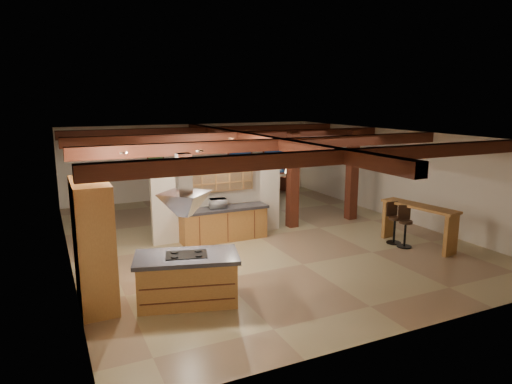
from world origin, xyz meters
TOP-DOWN VIEW (x-y plane):
  - ground at (0.00, 0.00)m, footprint 12.00×12.00m
  - room_walls at (0.00, 0.00)m, footprint 12.00×12.00m
  - ceiling_beams at (0.00, 0.00)m, footprint 10.00×12.00m
  - timber_posts at (2.50, 0.50)m, footprint 2.50×0.30m
  - partition_wall at (-1.00, 0.50)m, footprint 3.80×0.18m
  - pantry_cabinet at (-4.67, -2.60)m, footprint 0.67×1.60m
  - back_counter at (-1.00, 0.11)m, footprint 2.50×0.66m
  - upper_display_cabinet at (-1.00, 0.31)m, footprint 1.80×0.36m
  - range_hood at (-3.08, -3.30)m, footprint 1.10×1.10m
  - back_windows at (2.80, 5.93)m, footprint 2.70×0.07m
  - framed_art at (-1.50, 5.94)m, footprint 0.65×0.05m
  - recessed_cans at (-2.53, -1.93)m, footprint 3.16×2.46m
  - kitchen_island at (-3.08, -3.30)m, footprint 2.17×1.53m
  - dining_table at (0.13, 3.08)m, footprint 2.19×1.52m
  - sofa at (2.10, 5.50)m, footprint 2.26×1.39m
  - microwave at (-1.16, 0.11)m, footprint 0.49×0.36m
  - bar_counter at (3.51, -2.56)m, footprint 0.89×2.18m
  - side_table at (4.02, 5.46)m, footprint 0.60×0.60m
  - table_lamp at (4.02, 5.46)m, footprint 0.30×0.30m
  - bar_stool_a at (3.12, -2.48)m, footprint 0.42×0.43m
  - bar_stool_b at (3.09, -2.10)m, footprint 0.39×0.40m
  - dining_chairs at (0.13, 3.08)m, footprint 2.27×2.27m

SIDE VIEW (x-z plane):
  - ground at x=0.00m, z-range 0.00..0.00m
  - side_table at x=4.02m, z-range 0.00..0.59m
  - sofa at x=2.10m, z-range 0.00..0.62m
  - dining_table at x=0.13m, z-range 0.00..0.70m
  - back_counter at x=-1.00m, z-range 0.01..0.95m
  - kitchen_island at x=-3.08m, z-range 0.00..0.98m
  - bar_stool_a at x=3.12m, z-range 0.01..1.11m
  - bar_stool_b at x=3.09m, z-range 0.01..1.13m
  - dining_chairs at x=0.13m, z-range 0.01..1.32m
  - bar_counter at x=3.51m, z-range 0.19..1.31m
  - table_lamp at x=4.02m, z-range 0.67..1.03m
  - microwave at x=-1.16m, z-range 0.94..1.19m
  - partition_wall at x=-1.00m, z-range 0.00..2.20m
  - pantry_cabinet at x=-4.67m, z-range 0.00..2.40m
  - back_windows at x=2.80m, z-range 0.65..2.35m
  - framed_art at x=-1.50m, z-range 1.27..2.12m
  - timber_posts at x=2.50m, z-range 0.31..3.21m
  - room_walls at x=0.00m, z-range -4.22..7.78m
  - range_hood at x=-3.08m, z-range 1.08..2.48m
  - upper_display_cabinet at x=-1.00m, z-range 1.37..2.33m
  - ceiling_beams at x=0.00m, z-range 2.62..2.90m
  - recessed_cans at x=-2.53m, z-range 2.85..2.89m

